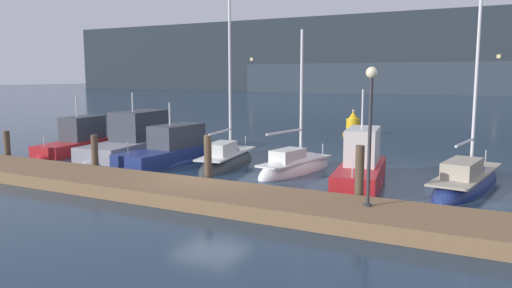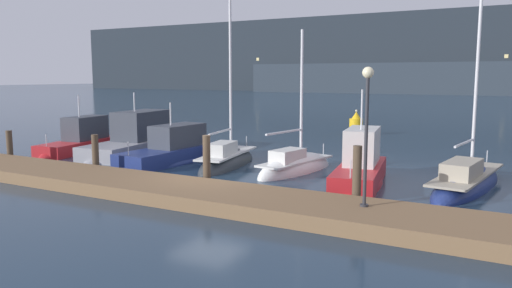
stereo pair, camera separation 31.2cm
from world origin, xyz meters
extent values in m
plane|color=#1E3347|center=(0.00, 0.00, 0.00)|extent=(400.00, 400.00, 0.00)
cube|color=brown|center=(0.00, -1.74, 0.23)|extent=(31.25, 2.80, 0.45)
cylinder|color=#4C3D2D|center=(-11.33, -0.09, 0.77)|extent=(0.28, 0.28, 1.55)
cylinder|color=#4C3D2D|center=(-5.67, -0.09, 0.84)|extent=(0.28, 0.28, 1.67)
cylinder|color=#4C3D2D|center=(0.00, -0.09, 0.99)|extent=(0.28, 0.28, 1.97)
cylinder|color=#4C3D2D|center=(5.67, -0.09, 0.98)|extent=(0.28, 0.28, 1.97)
ellipsoid|color=red|center=(-11.15, 3.92, 0.00)|extent=(2.67, 5.96, 1.27)
cube|color=red|center=(-11.15, 3.92, 0.31)|extent=(2.44, 5.37, 0.63)
cube|color=#333842|center=(-11.24, 4.49, 1.27)|extent=(1.60, 2.69, 1.28)
cube|color=black|center=(-11.42, 5.62, 1.46)|extent=(1.11, 0.42, 0.57)
cylinder|color=silver|center=(-11.17, 4.03, 2.49)|extent=(0.07, 0.07, 1.17)
cylinder|color=silver|center=(-10.78, 1.53, 0.93)|extent=(0.04, 0.04, 0.60)
ellipsoid|color=gray|center=(-7.98, 4.76, 0.00)|extent=(3.37, 7.58, 0.95)
cube|color=gray|center=(-7.98, 4.76, 0.36)|extent=(3.08, 6.83, 0.73)
cube|color=#333842|center=(-8.07, 5.49, 1.49)|extent=(2.07, 3.41, 1.52)
cube|color=black|center=(-8.25, 6.94, 1.72)|extent=(1.51, 0.47, 0.68)
cylinder|color=silver|center=(-8.00, 4.91, 2.75)|extent=(0.07, 0.07, 1.00)
cylinder|color=silver|center=(-7.60, 1.70, 1.03)|extent=(0.04, 0.04, 0.60)
ellipsoid|color=navy|center=(-4.67, 3.59, 0.00)|extent=(2.30, 6.39, 1.01)
cube|color=navy|center=(-4.67, 3.59, 0.35)|extent=(2.11, 5.76, 0.70)
cube|color=#333842|center=(-4.64, 4.22, 1.24)|extent=(1.50, 2.83, 1.08)
cube|color=black|center=(-4.59, 5.48, 1.40)|extent=(1.23, 0.28, 0.49)
cylinder|color=silver|center=(-4.67, 3.72, 2.32)|extent=(0.07, 0.07, 1.08)
cylinder|color=silver|center=(-4.79, 0.95, 1.00)|extent=(0.04, 0.04, 0.60)
ellipsoid|color=#2D3338|center=(-1.80, 4.19, 0.00)|extent=(2.35, 5.70, 1.44)
cube|color=silver|center=(-1.80, 4.19, 0.58)|extent=(1.98, 4.79, 0.08)
cube|color=silver|center=(-1.69, 3.54, 0.90)|extent=(1.15, 1.89, 0.55)
cylinder|color=silver|center=(-1.87, 4.63, 4.56)|extent=(0.12, 0.12, 7.96)
cylinder|color=silver|center=(-1.67, 3.43, 1.67)|extent=(0.50, 2.42, 0.09)
cylinder|color=silver|center=(-2.22, 6.70, 0.83)|extent=(0.04, 0.04, 0.50)
ellipsoid|color=white|center=(1.53, 4.42, 0.00)|extent=(2.24, 5.25, 1.60)
cube|color=silver|center=(1.53, 4.42, 0.47)|extent=(1.88, 4.41, 0.08)
cube|color=silver|center=(1.44, 3.82, 0.78)|extent=(1.11, 1.74, 0.54)
cylinder|color=silver|center=(1.60, 4.83, 3.27)|extent=(0.12, 0.12, 5.59)
cylinder|color=silver|center=(1.40, 3.58, 1.81)|extent=(0.50, 2.51, 0.09)
cylinder|color=silver|center=(1.91, 6.73, 0.72)|extent=(0.04, 0.04, 0.50)
ellipsoid|color=red|center=(4.76, 3.17, 0.00)|extent=(2.62, 5.92, 1.12)
cube|color=red|center=(4.76, 3.17, 0.37)|extent=(2.39, 5.33, 0.74)
cube|color=silver|center=(4.66, 3.74, 1.42)|extent=(1.55, 2.67, 1.37)
cube|color=black|center=(4.47, 4.86, 1.63)|extent=(1.03, 0.43, 0.61)
cylinder|color=silver|center=(4.74, 3.29, 2.86)|extent=(0.07, 0.07, 1.51)
cylinder|color=silver|center=(5.17, 0.80, 1.04)|extent=(0.04, 0.04, 0.60)
ellipsoid|color=navy|center=(8.39, 4.71, 0.00)|extent=(2.55, 7.18, 1.31)
cube|color=#A39984|center=(8.39, 4.71, 0.50)|extent=(2.14, 6.03, 0.08)
cube|color=#A39984|center=(8.28, 3.87, 0.82)|extent=(1.27, 2.36, 0.58)
cylinder|color=silver|center=(8.46, 5.27, 5.31)|extent=(0.12, 0.12, 9.62)
cylinder|color=silver|center=(8.30, 4.03, 1.74)|extent=(0.41, 2.49, 0.09)
cylinder|color=silver|center=(8.81, 7.91, 0.75)|extent=(0.04, 0.04, 0.50)
cylinder|color=gold|center=(-0.27, 18.58, 0.08)|extent=(1.39, 1.39, 0.16)
cylinder|color=gold|center=(-0.27, 18.58, 0.66)|extent=(0.93, 0.93, 1.01)
cone|color=gold|center=(-0.27, 18.58, 1.42)|extent=(0.65, 0.65, 0.50)
sphere|color=#F9EAB7|center=(-0.27, 18.58, 1.72)|extent=(0.16, 0.16, 0.16)
cylinder|color=#2D2D33|center=(6.33, -1.47, 0.48)|extent=(0.24, 0.24, 0.06)
cylinder|color=#2D2D33|center=(6.33, -1.47, 2.29)|extent=(0.10, 0.10, 3.55)
sphere|color=#F9EAB7|center=(6.33, -1.47, 4.20)|extent=(0.32, 0.32, 0.32)
cube|color=#232B33|center=(0.00, 115.00, 9.63)|extent=(240.00, 16.00, 19.26)
cube|color=#F4DB8C|center=(-32.89, 106.95, 1.15)|extent=(0.80, 0.10, 0.80)
cube|color=#F4DB8C|center=(-56.36, 106.95, 8.67)|extent=(0.80, 0.10, 0.80)
cube|color=#F4DB8C|center=(4.98, 106.95, 8.34)|extent=(0.80, 0.10, 0.80)
camera|label=1|loc=(10.00, -15.14, 4.11)|focal=35.00mm
camera|label=2|loc=(10.28, -14.99, 4.11)|focal=35.00mm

